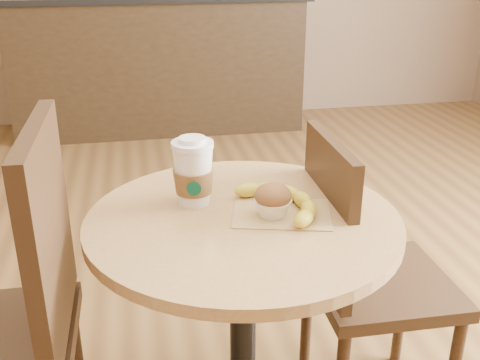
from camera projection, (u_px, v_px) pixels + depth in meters
The scene contains 8 objects.
cafe_table at pixel (243, 282), 1.46m from camera, with size 0.78×0.78×0.75m.
chair_left at pixel (0, 330), 1.26m from camera, with size 0.46×0.46×1.04m.
chair_right at pixel (362, 272), 1.62m from camera, with size 0.40×0.40×0.90m.
service_counter at pixel (159, 64), 4.41m from camera, with size 2.30×0.65×1.04m.
kraft_bag at pixel (282, 213), 1.39m from camera, with size 0.24×0.18×0.00m, color tan.
coffee_cup at pixel (193, 174), 1.42m from camera, with size 0.11×0.11×0.18m.
muffin at pixel (273, 200), 1.36m from camera, with size 0.09×0.09×0.08m.
banana at pixel (280, 203), 1.40m from camera, with size 0.20×0.26×0.04m, color gold, non-canonical shape.
Camera 1 is at (-0.21, -1.29, 1.36)m, focal length 42.00 mm.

